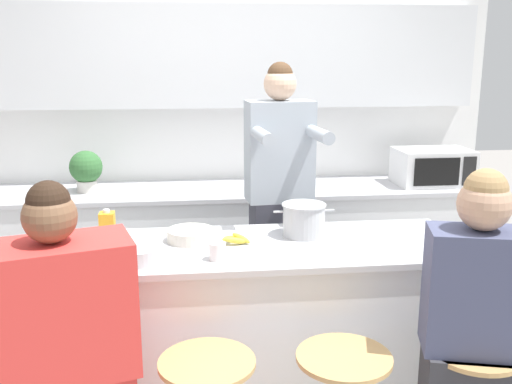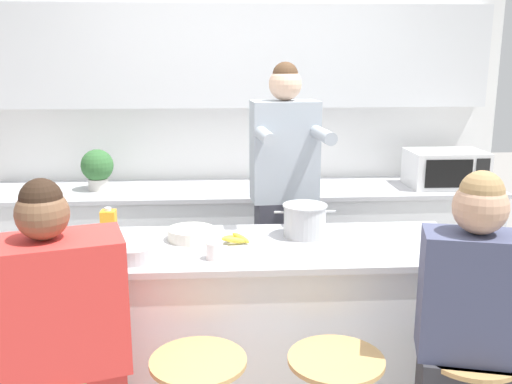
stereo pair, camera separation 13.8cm
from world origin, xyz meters
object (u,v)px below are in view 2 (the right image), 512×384
at_px(fruit_bowl, 191,234).
at_px(coffee_cup_near, 215,251).
at_px(person_wrapped_blanket, 56,370).
at_px(banana_bunch, 235,239).
at_px(potted_plant, 97,168).
at_px(cooking_pot, 305,220).
at_px(kitchen_island, 257,330).
at_px(juice_carton, 109,226).
at_px(person_seated_near, 466,356).
at_px(person_cooking, 284,215).
at_px(microwave, 445,169).

relative_size(fruit_bowl, coffee_cup_near, 2.17).
bearing_deg(fruit_bowl, person_wrapped_blanket, -123.06).
xyz_separation_m(banana_bunch, potted_plant, (-0.95, 1.41, 0.10)).
bearing_deg(person_wrapped_blanket, cooking_pot, 19.61).
bearing_deg(person_wrapped_blanket, kitchen_island, 22.36).
bearing_deg(juice_carton, person_seated_near, -25.75).
xyz_separation_m(kitchen_island, potted_plant, (-1.06, 1.44, 0.58)).
relative_size(person_cooking, banana_bunch, 11.22).
bearing_deg(microwave, banana_bunch, -139.60).
bearing_deg(juice_carton, coffee_cup_near, -28.13).
bearing_deg(juice_carton, banana_bunch, -5.71).
relative_size(kitchen_island, potted_plant, 6.93).
bearing_deg(kitchen_island, potted_plant, 126.38).
distance_m(juice_carton, microwave, 2.58).
xyz_separation_m(juice_carton, potted_plant, (-0.33, 1.34, 0.04)).
height_order(person_seated_near, juice_carton, person_seated_near).
distance_m(banana_bunch, potted_plant, 1.70).
relative_size(juice_carton, microwave, 0.33).
bearing_deg(microwave, person_seated_near, -108.77).
height_order(kitchen_island, potted_plant, potted_plant).
bearing_deg(cooking_pot, microwave, 45.70).
bearing_deg(potted_plant, cooking_pot, -45.09).
height_order(cooking_pot, banana_bunch, cooking_pot).
distance_m(kitchen_island, person_wrapped_blanket, 1.06).
height_order(kitchen_island, microwave, microwave).
bearing_deg(coffee_cup_near, potted_plant, 117.67).
distance_m(person_cooking, banana_bunch, 0.67).
bearing_deg(person_wrapped_blanket, banana_bunch, 27.63).
xyz_separation_m(microwave, potted_plant, (-2.55, 0.04, 0.03)).
height_order(person_wrapped_blanket, banana_bunch, person_wrapped_blanket).
xyz_separation_m(cooking_pot, microwave, (1.24, 1.27, 0.01)).
height_order(person_wrapped_blanket, coffee_cup_near, person_wrapped_blanket).
relative_size(person_seated_near, fruit_bowl, 5.99).
distance_m(person_wrapped_blanket, juice_carton, 0.82).
distance_m(kitchen_island, potted_plant, 1.87).
bearing_deg(coffee_cup_near, person_seated_near, -24.46).
distance_m(juice_carton, potted_plant, 1.38).
relative_size(person_cooking, juice_carton, 10.10).
relative_size(person_cooking, fruit_bowl, 7.62).
height_order(banana_bunch, potted_plant, potted_plant).
xyz_separation_m(person_wrapped_blanket, banana_bunch, (0.71, 0.68, 0.29)).
height_order(person_cooking, banana_bunch, person_cooking).
xyz_separation_m(fruit_bowl, juice_carton, (-0.40, -0.01, 0.05)).
distance_m(person_seated_near, microwave, 2.18).
relative_size(person_wrapped_blanket, fruit_bowl, 5.96).
bearing_deg(person_wrapped_blanket, person_cooking, 35.19).
bearing_deg(person_cooking, potted_plant, 142.66).
relative_size(kitchen_island, fruit_bowl, 8.69).
xyz_separation_m(person_wrapped_blanket, cooking_pot, (1.07, 0.77, 0.35)).
bearing_deg(juice_carton, person_wrapped_blanket, -96.51).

